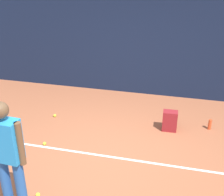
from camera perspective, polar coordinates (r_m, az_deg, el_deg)
The scene contains 9 objects.
ground_plane at distance 5.53m, azimuth -1.01°, elevation -11.16°, with size 12.00×12.00×0.00m, color #9E5638.
back_fence at distance 7.64m, azimuth 4.77°, elevation 10.54°, with size 10.00×0.10×2.72m, color #141E38.
court_line at distance 5.53m, azimuth -1.02°, elevation -11.15°, with size 9.00×0.05×0.00m, color white.
tennis_player at distance 4.20m, azimuth -19.48°, elevation -9.79°, with size 0.53×0.24×1.70m.
backpack at distance 6.33m, azimuth 11.06°, elevation -4.34°, with size 0.31×0.29×0.44m.
tennis_ball_near_player at distance 5.96m, azimuth -12.86°, elevation -8.53°, with size 0.07×0.07×0.07m, color #CCE033.
tennis_ball_by_fence at distance 6.91m, azimuth -10.97°, elevation -3.34°, with size 0.07×0.07×0.07m, color #CCE033.
tennis_ball_mid_court at distance 4.86m, azimuth -14.09°, elevation -17.64°, with size 0.07×0.07×0.07m, color #CCE033.
water_bottle at distance 6.61m, azimuth 18.31°, elevation -4.86°, with size 0.07×0.07×0.23m, color #D84C26.
Camera 1 is at (1.16, -4.31, 3.27)m, focal length 47.50 mm.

